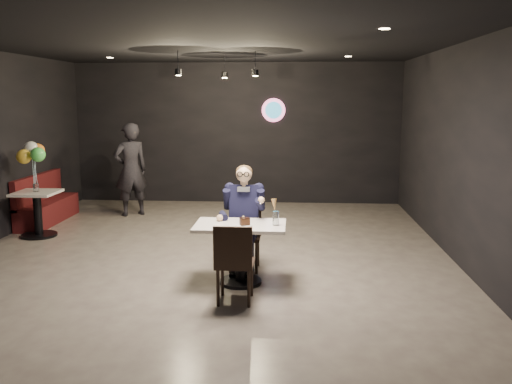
# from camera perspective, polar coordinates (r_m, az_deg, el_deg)

# --- Properties ---
(floor) EXTENTS (9.00, 9.00, 0.00)m
(floor) POSITION_cam_1_polar(r_m,az_deg,el_deg) (7.60, -5.61, -7.47)
(floor) COLOR gray
(floor) RESTS_ON ground
(wall_sign) EXTENTS (0.50, 0.06, 0.50)m
(wall_sign) POSITION_cam_1_polar(r_m,az_deg,el_deg) (11.63, 1.86, 8.61)
(wall_sign) COLOR pink
(wall_sign) RESTS_ON floor
(pendant_lights) EXTENTS (1.40, 1.20, 0.36)m
(pendant_lights) POSITION_cam_1_polar(r_m,az_deg,el_deg) (9.25, -3.81, 13.71)
(pendant_lights) COLOR black
(pendant_lights) RESTS_ON floor
(main_table) EXTENTS (1.10, 0.70, 0.75)m
(main_table) POSITION_cam_1_polar(r_m,az_deg,el_deg) (6.68, -1.65, -6.52)
(main_table) COLOR white
(main_table) RESTS_ON floor
(chair_far) EXTENTS (0.42, 0.46, 0.92)m
(chair_far) POSITION_cam_1_polar(r_m,az_deg,el_deg) (7.18, -1.23, -4.63)
(chair_far) COLOR black
(chair_far) RESTS_ON floor
(chair_near) EXTENTS (0.42, 0.46, 0.92)m
(chair_near) POSITION_cam_1_polar(r_m,az_deg,el_deg) (6.08, -2.22, -7.34)
(chair_near) COLOR black
(chair_near) RESTS_ON floor
(seated_man) EXTENTS (0.60, 0.80, 1.44)m
(seated_man) POSITION_cam_1_polar(r_m,az_deg,el_deg) (7.12, -1.24, -2.60)
(seated_man) COLOR black
(seated_man) RESTS_ON floor
(dessert_plate) EXTENTS (0.20, 0.20, 0.01)m
(dessert_plate) POSITION_cam_1_polar(r_m,az_deg,el_deg) (6.49, -1.25, -3.52)
(dessert_plate) COLOR white
(dessert_plate) RESTS_ON main_table
(cake_slice) EXTENTS (0.13, 0.12, 0.08)m
(cake_slice) POSITION_cam_1_polar(r_m,az_deg,el_deg) (6.48, -1.19, -3.13)
(cake_slice) COLOR black
(cake_slice) RESTS_ON dessert_plate
(mint_leaf) EXTENTS (0.06, 0.04, 0.01)m
(mint_leaf) POSITION_cam_1_polar(r_m,az_deg,el_deg) (6.46, -1.14, -2.79)
(mint_leaf) COLOR #287B35
(mint_leaf) RESTS_ON cake_slice
(sundae_glass) EXTENTS (0.08, 0.08, 0.17)m
(sundae_glass) POSITION_cam_1_polar(r_m,az_deg,el_deg) (6.51, 2.10, -2.77)
(sundae_glass) COLOR silver
(sundae_glass) RESTS_ON main_table
(wafer_cone) EXTENTS (0.09, 0.09, 0.14)m
(wafer_cone) POSITION_cam_1_polar(r_m,az_deg,el_deg) (6.46, 1.94, -1.36)
(wafer_cone) COLOR tan
(wafer_cone) RESTS_ON sundae_glass
(booth_bench) EXTENTS (0.44, 1.77, 0.88)m
(booth_bench) POSITION_cam_1_polar(r_m,az_deg,el_deg) (10.60, -21.13, -0.66)
(booth_bench) COLOR #410E10
(booth_bench) RESTS_ON floor
(side_table) EXTENTS (0.66, 0.66, 0.82)m
(side_table) POSITION_cam_1_polar(r_m,az_deg,el_deg) (9.59, -22.00, -1.95)
(side_table) COLOR white
(side_table) RESTS_ON floor
(balloon_vase) EXTENTS (0.09, 0.09, 0.14)m
(balloon_vase) POSITION_cam_1_polar(r_m,az_deg,el_deg) (9.52, -22.15, 0.44)
(balloon_vase) COLOR silver
(balloon_vase) RESTS_ON side_table
(balloon_bunch) EXTENTS (0.43, 0.43, 0.71)m
(balloon_bunch) POSITION_cam_1_polar(r_m,az_deg,el_deg) (9.46, -22.33, 3.04)
(balloon_bunch) COLOR yellow
(balloon_bunch) RESTS_ON balloon_vase
(passerby) EXTENTS (0.78, 0.73, 1.79)m
(passerby) POSITION_cam_1_polar(r_m,az_deg,el_deg) (10.70, -13.04, 2.32)
(passerby) COLOR black
(passerby) RESTS_ON floor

